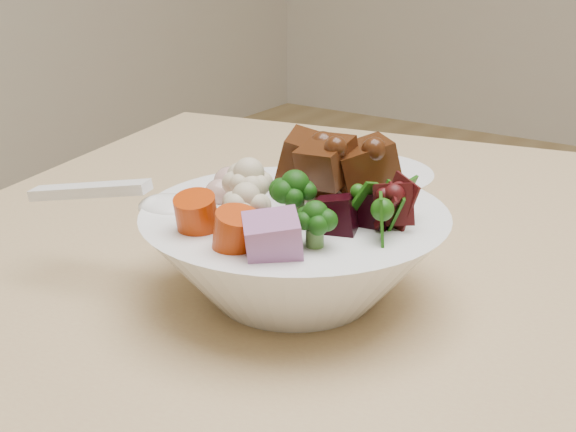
# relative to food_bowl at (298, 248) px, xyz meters

# --- Properties ---
(food_bowl) EXTENTS (0.24, 0.24, 0.13)m
(food_bowl) POSITION_rel_food_bowl_xyz_m (0.00, 0.00, 0.00)
(food_bowl) COLOR white
(food_bowl) RESTS_ON dining_table
(soup_spoon) EXTENTS (0.15, 0.07, 0.03)m
(soup_spoon) POSITION_rel_food_bowl_xyz_m (-0.11, -0.05, 0.03)
(soup_spoon) COLOR white
(soup_spoon) RESTS_ON food_bowl
(side_bowl) EXTENTS (0.14, 0.14, 0.05)m
(side_bowl) POSITION_rel_food_bowl_xyz_m (-0.04, 0.18, -0.02)
(side_bowl) COLOR white
(side_bowl) RESTS_ON dining_table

